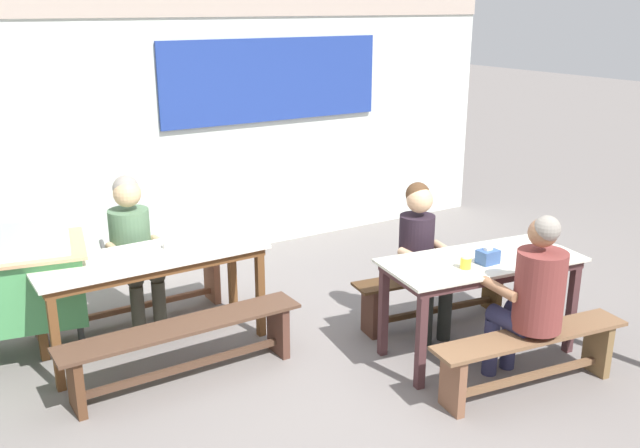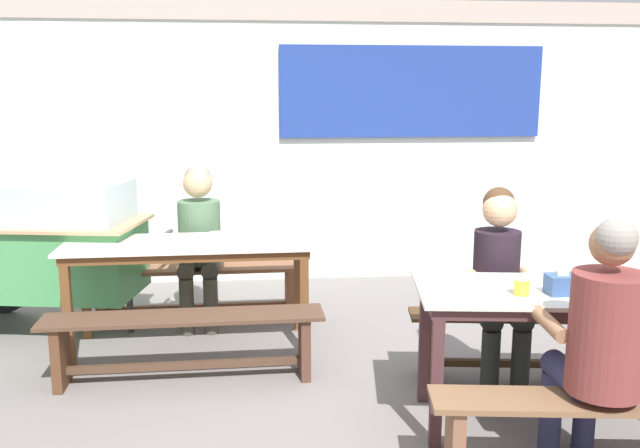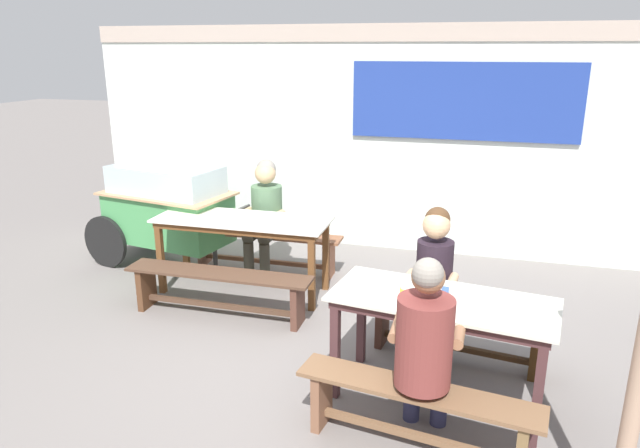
% 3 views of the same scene
% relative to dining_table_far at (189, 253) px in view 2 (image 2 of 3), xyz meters
% --- Properties ---
extents(ground_plane, '(40.00, 40.00, 0.00)m').
position_rel_dining_table_far_xyz_m(ground_plane, '(1.07, -1.11, -0.70)').
color(ground_plane, slate).
extents(backdrop_wall, '(7.48, 0.23, 2.67)m').
position_rel_dining_table_far_xyz_m(backdrop_wall, '(1.10, 1.80, 0.71)').
color(backdrop_wall, silver).
rests_on(backdrop_wall, ground_plane).
extents(dining_table_far, '(1.75, 0.66, 0.78)m').
position_rel_dining_table_far_xyz_m(dining_table_far, '(0.00, 0.00, 0.00)').
color(dining_table_far, silver).
rests_on(dining_table_far, ground_plane).
extents(dining_table_near, '(1.58, 0.86, 0.78)m').
position_rel_dining_table_far_xyz_m(dining_table_near, '(2.07, -1.39, -0.00)').
color(dining_table_near, silver).
rests_on(dining_table_near, ground_plane).
extents(bench_far_back, '(1.74, 0.30, 0.44)m').
position_rel_dining_table_far_xyz_m(bench_far_back, '(-0.01, 0.60, -0.39)').
color(bench_far_back, brown).
rests_on(bench_far_back, ground_plane).
extents(bench_far_front, '(1.77, 0.33, 0.44)m').
position_rel_dining_table_far_xyz_m(bench_far_front, '(0.01, -0.60, -0.40)').
color(bench_far_front, '#4E3526').
rests_on(bench_far_front, ground_plane).
extents(bench_near_back, '(1.47, 0.45, 0.44)m').
position_rel_dining_table_far_xyz_m(bench_near_back, '(2.15, -0.80, -0.41)').
color(bench_near_back, '#462E19').
rests_on(bench_near_back, ground_plane).
extents(bench_near_front, '(1.52, 0.47, 0.44)m').
position_rel_dining_table_far_xyz_m(bench_near_front, '(1.99, -1.99, -0.40)').
color(bench_near_front, brown).
rests_on(bench_near_front, ground_plane).
extents(food_cart, '(1.90, 1.06, 1.15)m').
position_rel_dining_table_far_xyz_m(food_cart, '(-1.13, 0.46, -0.00)').
color(food_cart, '#4A9A57').
rests_on(food_cart, ground_plane).
extents(person_center_facing, '(0.45, 0.57, 1.26)m').
position_rel_dining_table_far_xyz_m(person_center_facing, '(0.03, 0.54, 0.03)').
color(person_center_facing, '#403F33').
rests_on(person_center_facing, ground_plane).
extents(person_near_front, '(0.45, 0.53, 1.28)m').
position_rel_dining_table_far_xyz_m(person_near_front, '(2.02, -1.94, 0.02)').
color(person_near_front, '#2C2D4F').
rests_on(person_near_front, ground_plane).
extents(person_right_near_table, '(0.43, 0.52, 1.24)m').
position_rel_dining_table_far_xyz_m(person_right_near_table, '(1.95, -0.84, 0.01)').
color(person_right_near_table, '#232622').
rests_on(person_right_near_table, ground_plane).
extents(tissue_box, '(0.15, 0.12, 0.13)m').
position_rel_dining_table_far_xyz_m(tissue_box, '(2.04, -1.48, 0.13)').
color(tissue_box, '#385893').
rests_on(tissue_box, dining_table_near).
extents(condiment_jar, '(0.08, 0.08, 0.10)m').
position_rel_dining_table_far_xyz_m(condiment_jar, '(1.83, -1.48, 0.13)').
color(condiment_jar, yellow).
rests_on(condiment_jar, dining_table_near).
extents(soup_bowl, '(0.14, 0.14, 0.05)m').
position_rel_dining_table_far_xyz_m(soup_bowl, '(0.19, 0.07, 0.11)').
color(soup_bowl, silver).
rests_on(soup_bowl, dining_table_far).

